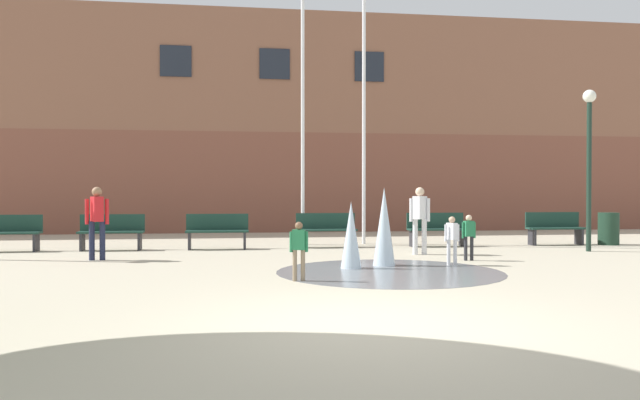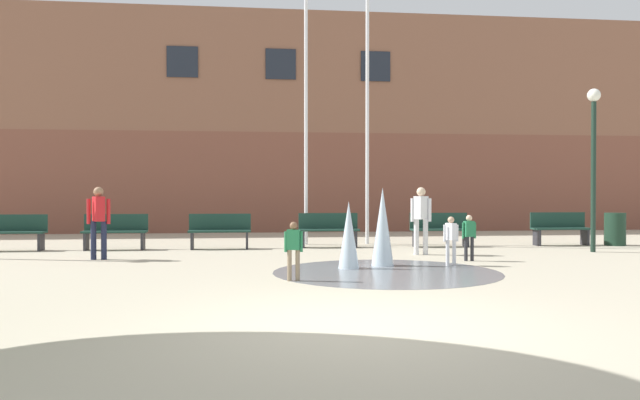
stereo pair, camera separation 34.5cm
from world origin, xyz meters
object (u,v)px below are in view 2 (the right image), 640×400
object	(u,v)px
adult_watching	(421,215)
trash_can	(615,229)
park_bench_near_trashcan	(440,229)
child_running	(294,246)
park_bench_far_left	(13,232)
flagpole_left	(307,81)
park_bench_under_right_flagpole	(329,229)
adult_near_bench	(99,217)
park_bench_far_right	(560,228)
park_bench_left_of_flagpoles	(115,231)
child_in_fountain	(469,234)
park_bench_under_left_flagpole	(220,230)
child_with_pink_shirt	(451,237)
lamp_post_right_lane	(594,146)
flagpole_right	(368,91)

from	to	relation	value
adult_watching	trash_can	bearing A→B (deg)	-24.65
park_bench_near_trashcan	child_running	size ratio (longest dim) A/B	1.62
adult_watching	child_running	world-z (taller)	adult_watching
park_bench_far_left	flagpole_left	xyz separation A→B (m)	(7.52, 1.03, 4.12)
park_bench_under_right_flagpole	adult_near_bench	bearing A→B (deg)	-155.70
park_bench_under_right_flagpole	flagpole_left	bearing A→B (deg)	117.87
park_bench_far_right	adult_watching	bearing A→B (deg)	-155.32
park_bench_left_of_flagpoles	child_in_fountain	size ratio (longest dim) A/B	1.62
flagpole_left	park_bench_near_trashcan	bearing A→B (deg)	-17.52
park_bench_under_left_flagpole	child_with_pink_shirt	bearing A→B (deg)	-41.61
park_bench_near_trashcan	child_in_fountain	xyz separation A→B (m)	(-0.45, -3.45, 0.10)
child_in_fountain	child_running	bearing A→B (deg)	-158.44
park_bench_left_of_flagpoles	adult_watching	size ratio (longest dim) A/B	1.01
park_bench_near_trashcan	park_bench_far_right	size ratio (longest dim) A/B	1.00
adult_watching	child_with_pink_shirt	distance (m)	2.21
flagpole_left	adult_near_bench	bearing A→B (deg)	-145.41
park_bench_under_left_flagpole	lamp_post_right_lane	distance (m)	9.60
trash_can	park_bench_far_right	bearing A→B (deg)	171.36
flagpole_left	lamp_post_right_lane	xyz separation A→B (m)	(6.80, -3.00, -1.99)
park_bench_left_of_flagpoles	trash_can	distance (m)	13.46
flagpole_right	trash_can	distance (m)	7.84
adult_watching	park_bench_left_of_flagpoles	bearing A→B (deg)	122.20
park_bench_under_left_flagpole	park_bench_far_right	world-z (taller)	same
park_bench_far_left	trash_can	size ratio (longest dim) A/B	1.78
child_in_fountain	park_bench_near_trashcan	bearing A→B (deg)	71.27
flagpole_left	park_bench_under_right_flagpole	bearing A→B (deg)	-62.13
child_with_pink_shirt	flagpole_right	world-z (taller)	flagpole_right
park_bench_under_left_flagpole	child_in_fountain	xyz separation A→B (m)	(5.43, -3.46, 0.10)
child_with_pink_shirt	adult_near_bench	size ratio (longest dim) A/B	0.62
child_in_fountain	flagpole_left	bearing A→B (deg)	112.51
child_running	flagpole_left	distance (m)	8.23
park_bench_left_of_flagpoles	flagpole_left	world-z (taller)	flagpole_left
flagpole_left	lamp_post_right_lane	size ratio (longest dim) A/B	2.16
child_in_fountain	trash_can	size ratio (longest dim) A/B	1.10
park_bench_far_left	flagpole_left	world-z (taller)	flagpole_left
flagpole_left	park_bench_under_left_flagpole	bearing A→B (deg)	-155.10
park_bench_near_trashcan	park_bench_under_left_flagpole	bearing A→B (deg)	179.96
adult_watching	adult_near_bench	xyz separation A→B (m)	(-7.29, -0.22, 0.00)
adult_near_bench	lamp_post_right_lane	bearing A→B (deg)	65.43
park_bench_under_left_flagpole	adult_watching	bearing A→B (deg)	-23.31
child_running	park_bench_left_of_flagpoles	bearing A→B (deg)	-37.98
flagpole_right	trash_can	world-z (taller)	flagpole_right
park_bench_near_trashcan	adult_watching	world-z (taller)	adult_watching
park_bench_under_left_flagpole	park_bench_under_right_flagpole	world-z (taller)	same
park_bench_left_of_flagpoles	child_in_fountain	distance (m)	8.82
adult_near_bench	flagpole_right	xyz separation A→B (m)	(6.65, 3.37, 3.41)
child_with_pink_shirt	child_running	xyz separation A→B (m)	(-3.30, -1.78, 0.00)
adult_near_bench	child_running	bearing A→B (deg)	20.41
trash_can	flagpole_right	bearing A→B (deg)	169.03
park_bench_far_left	flagpole_right	xyz separation A→B (m)	(9.27, 1.03, 3.86)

